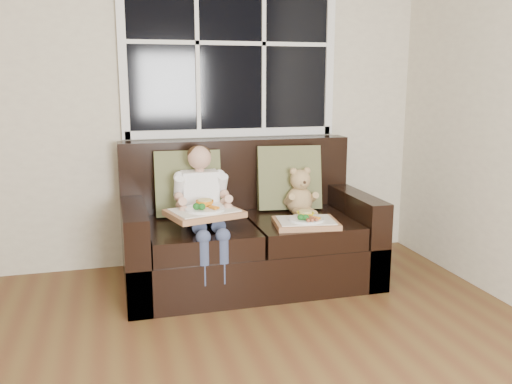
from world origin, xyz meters
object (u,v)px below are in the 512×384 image
object	(u,v)px
loveseat	(247,236)
tray_left	(204,212)
tray_right	(306,222)
child	(202,198)
teddy_bear	(300,195)

from	to	relation	value
loveseat	tray_left	xyz separation A→B (m)	(-0.34, -0.28, 0.27)
tray_left	tray_right	world-z (taller)	tray_left
child	tray_right	distance (m)	0.70
teddy_bear	tray_left	distance (m)	0.78
loveseat	tray_right	distance (m)	0.49
loveseat	child	bearing A→B (deg)	-160.61
loveseat	tray_left	size ratio (longest dim) A/B	3.31
loveseat	child	size ratio (longest dim) A/B	2.15
teddy_bear	tray_left	size ratio (longest dim) A/B	0.67
tray_right	loveseat	bearing A→B (deg)	141.68
loveseat	child	xyz separation A→B (m)	(-0.33, -0.12, 0.32)
loveseat	teddy_bear	distance (m)	0.48
loveseat	teddy_bear	bearing A→B (deg)	-0.63
child	tray_left	bearing A→B (deg)	-95.86
child	tray_left	distance (m)	0.17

